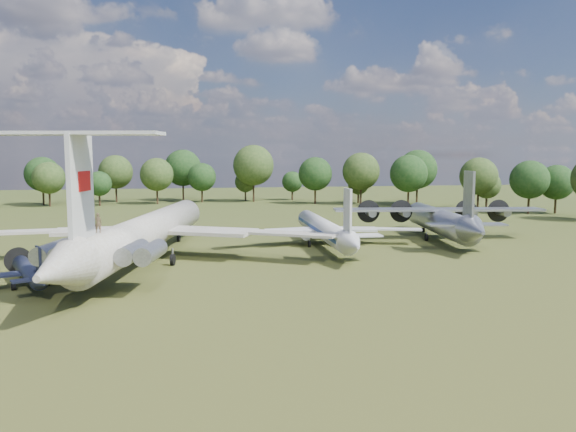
{
  "coord_description": "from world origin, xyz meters",
  "views": [
    {
      "loc": [
        -0.39,
        -69.13,
        12.74
      ],
      "look_at": [
        12.74,
        0.6,
        5.0
      ],
      "focal_mm": 35.0,
      "sensor_mm": 36.0,
      "label": 1
    }
  ],
  "objects": [
    {
      "name": "small_prop_west",
      "position": [
        -15.05,
        -12.39,
        1.18
      ],
      "size": [
        17.16,
        19.45,
        2.36
      ],
      "primitive_type": null,
      "rotation": [
        0.0,
        0.0,
        0.4
      ],
      "color": "black",
      "rests_on": "ground"
    },
    {
      "name": "ground",
      "position": [
        0.0,
        0.0,
        0.0
      ],
      "size": [
        300.0,
        300.0,
        0.0
      ],
      "primitive_type": "plane",
      "color": "#203F15",
      "rests_on": "ground"
    },
    {
      "name": "an12_transport",
      "position": [
        37.53,
        8.88,
        2.32
      ],
      "size": [
        36.42,
        39.56,
        4.65
      ],
      "primitive_type": null,
      "rotation": [
        0.0,
        0.0,
        -0.15
      ],
      "color": "#93969A",
      "rests_on": "ground"
    },
    {
      "name": "il62_airliner",
      "position": [
        -4.49,
        -0.86,
        2.86
      ],
      "size": [
        56.57,
        66.8,
        5.73
      ],
      "primitive_type": null,
      "rotation": [
        0.0,
        0.0,
        -0.22
      ],
      "color": "silver",
      "rests_on": "ground"
    },
    {
      "name": "tu104_jet",
      "position": [
        18.98,
        6.59,
        1.88
      ],
      "size": [
        29.44,
        38.48,
        3.75
      ],
      "primitive_type": null,
      "rotation": [
        0.0,
        0.0,
        -0.04
      ],
      "color": "silver",
      "rests_on": "ground"
    },
    {
      "name": "person_on_il62",
      "position": [
        -7.98,
        -16.52,
        6.64
      ],
      "size": [
        0.68,
        0.47,
        1.82
      ],
      "primitive_type": "imported",
      "rotation": [
        0.0,
        0.0,
        3.1
      ],
      "color": "#92704A",
      "rests_on": "il62_airliner"
    }
  ]
}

